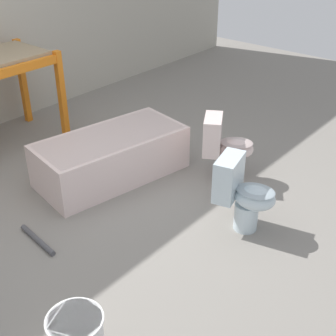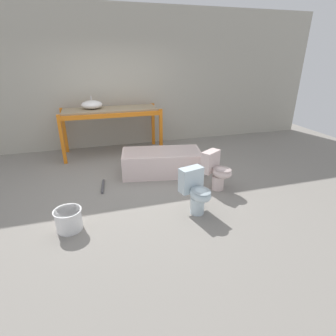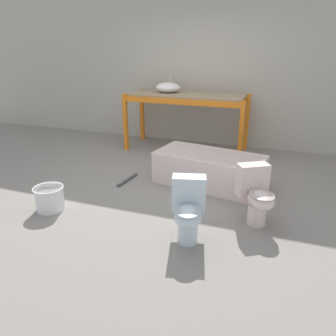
{
  "view_description": "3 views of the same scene",
  "coord_description": "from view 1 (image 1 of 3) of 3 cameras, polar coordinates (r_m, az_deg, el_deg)",
  "views": [
    {
      "loc": [
        -2.12,
        -2.94,
        2.47
      ],
      "look_at": [
        0.45,
        -0.76,
        0.54
      ],
      "focal_mm": 50.0,
      "sensor_mm": 36.0,
      "label": 1
    },
    {
      "loc": [
        -0.54,
        -4.37,
        2.13
      ],
      "look_at": [
        0.5,
        -0.86,
        0.55
      ],
      "focal_mm": 28.0,
      "sensor_mm": 36.0,
      "label": 2
    },
    {
      "loc": [
        1.57,
        -4.1,
        1.91
      ],
      "look_at": [
        0.4,
        -0.8,
        0.56
      ],
      "focal_mm": 35.0,
      "sensor_mm": 36.0,
      "label": 3
    }
  ],
  "objects": [
    {
      "name": "loose_pipe",
      "position": [
        4.07,
        -15.61,
        -8.42
      ],
      "size": [
        0.1,
        0.49,
        0.04
      ],
      "color": "#4C4C51",
      "rests_on": "ground_plane"
    },
    {
      "name": "toilet_far",
      "position": [
        3.96,
        9.06,
        -3.0
      ],
      "size": [
        0.42,
        0.56,
        0.65
      ],
      "rotation": [
        0.0,
        0.0,
        0.25
      ],
      "color": "silver",
      "rests_on": "ground_plane"
    },
    {
      "name": "bucket_white",
      "position": [
        3.1,
        -11.09,
        -19.32
      ],
      "size": [
        0.36,
        0.36,
        0.29
      ],
      "color": "white",
      "rests_on": "ground_plane"
    },
    {
      "name": "ground_plane",
      "position": [
        4.39,
        -11.52,
        -5.11
      ],
      "size": [
        12.0,
        12.0,
        0.0
      ],
      "primitive_type": "plane",
      "color": "gray"
    },
    {
      "name": "toilet_near",
      "position": [
        4.68,
        6.97,
        2.64
      ],
      "size": [
        0.52,
        0.58,
        0.65
      ],
      "rotation": [
        0.0,
        0.0,
        0.55
      ],
      "color": "silver",
      "rests_on": "ground_plane"
    },
    {
      "name": "bathtub_main",
      "position": [
        4.72,
        -6.92,
        1.78
      ],
      "size": [
        1.59,
        0.95,
        0.46
      ],
      "rotation": [
        0.0,
        0.0,
        -0.18
      ],
      "color": "silver",
      "rests_on": "ground_plane"
    }
  ]
}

